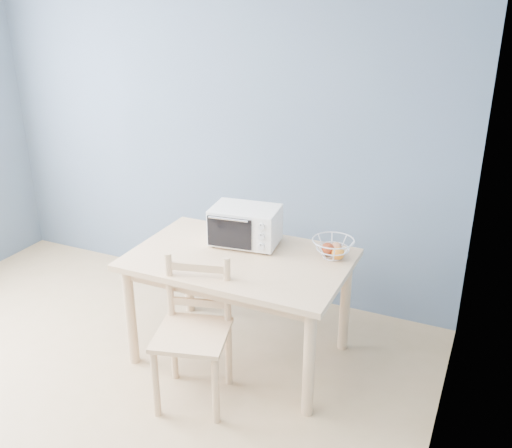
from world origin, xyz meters
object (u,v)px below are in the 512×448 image
at_px(toaster_oven, 243,225).
at_px(dining_chair, 194,334).
at_px(fruit_basket, 333,248).
at_px(dining_table, 240,271).

bearing_deg(toaster_oven, dining_chair, -96.86).
bearing_deg(fruit_basket, dining_chair, -130.14).
bearing_deg(dining_table, fruit_basket, 23.88).
bearing_deg(dining_chair, fruit_basket, 34.90).
relative_size(dining_table, fruit_basket, 3.91).
distance_m(toaster_oven, dining_chair, 0.82).
xyz_separation_m(fruit_basket, dining_chair, (-0.62, -0.73, -0.37)).
bearing_deg(fruit_basket, dining_table, -156.12).
height_order(toaster_oven, fruit_basket, toaster_oven).
bearing_deg(dining_table, dining_chair, -97.84).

